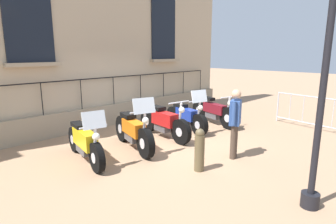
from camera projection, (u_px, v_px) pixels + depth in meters
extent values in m
plane|color=#9E7A5B|center=(166.00, 139.00, 7.94)|extent=(60.00, 60.00, 0.00)
cube|color=tan|center=(103.00, 14.00, 9.12)|extent=(0.60, 11.27, 7.24)
cube|color=gray|center=(114.00, 114.00, 9.55)|extent=(0.20, 11.27, 0.70)
cube|color=black|center=(164.00, 29.00, 10.72)|extent=(0.06, 1.24, 2.28)
cube|color=tan|center=(165.00, 60.00, 10.91)|extent=(0.24, 1.44, 0.10)
cube|color=black|center=(28.00, 18.00, 7.24)|extent=(0.06, 1.24, 2.28)
cube|color=tan|center=(34.00, 64.00, 7.43)|extent=(0.24, 1.44, 0.10)
cube|color=black|center=(113.00, 77.00, 9.26)|extent=(0.03, 9.46, 0.03)
cylinder|color=black|center=(42.00, 99.00, 7.70)|extent=(0.02, 0.02, 0.90)
cylinder|color=black|center=(81.00, 95.00, 8.53)|extent=(0.02, 0.02, 0.90)
cylinder|color=black|center=(114.00, 91.00, 9.36)|extent=(0.02, 0.02, 0.90)
cylinder|color=black|center=(141.00, 88.00, 10.19)|extent=(0.02, 0.02, 0.90)
cylinder|color=black|center=(164.00, 85.00, 11.02)|extent=(0.02, 0.02, 0.90)
cylinder|color=black|center=(183.00, 82.00, 11.85)|extent=(0.02, 0.02, 0.90)
cylinder|color=black|center=(200.00, 80.00, 12.68)|extent=(0.02, 0.02, 0.90)
cylinder|color=black|center=(97.00, 157.00, 5.71)|extent=(0.64, 0.26, 0.62)
cylinder|color=silver|center=(97.00, 157.00, 5.71)|extent=(0.25, 0.20, 0.22)
cylinder|color=black|center=(75.00, 139.00, 6.91)|extent=(0.64, 0.26, 0.62)
cylinder|color=silver|center=(75.00, 139.00, 6.91)|extent=(0.25, 0.20, 0.22)
cube|color=gold|center=(85.00, 139.00, 6.23)|extent=(1.00, 0.45, 0.36)
cube|color=#4C4C51|center=(84.00, 148.00, 6.36)|extent=(0.61, 0.32, 0.22)
cube|color=black|center=(79.00, 125.00, 6.49)|extent=(0.58, 0.34, 0.10)
cylinder|color=silver|center=(95.00, 142.00, 5.69)|extent=(0.17, 0.09, 0.64)
cylinder|color=silver|center=(93.00, 127.00, 5.66)|extent=(0.15, 0.57, 0.04)
sphere|color=white|center=(96.00, 137.00, 5.60)|extent=(0.16, 0.16, 0.16)
cylinder|color=silver|center=(88.00, 149.00, 6.62)|extent=(0.87, 0.25, 0.08)
cube|color=silver|center=(94.00, 120.00, 5.58)|extent=(0.21, 0.49, 0.36)
cylinder|color=black|center=(145.00, 143.00, 6.47)|extent=(0.73, 0.35, 0.71)
cylinder|color=silver|center=(145.00, 143.00, 6.47)|extent=(0.29, 0.24, 0.25)
cylinder|color=black|center=(123.00, 128.00, 7.72)|extent=(0.73, 0.35, 0.71)
cylinder|color=silver|center=(123.00, 128.00, 7.72)|extent=(0.29, 0.24, 0.25)
cube|color=orange|center=(134.00, 128.00, 7.01)|extent=(0.94, 0.53, 0.34)
cube|color=#4C4C51|center=(132.00, 136.00, 7.15)|extent=(0.58, 0.37, 0.25)
cube|color=black|center=(128.00, 115.00, 7.27)|extent=(0.55, 0.39, 0.10)
cylinder|color=silver|center=(144.00, 128.00, 6.44)|extent=(0.17, 0.10, 0.73)
cylinder|color=silver|center=(143.00, 112.00, 6.41)|extent=(0.21, 0.62, 0.04)
sphere|color=white|center=(145.00, 120.00, 6.34)|extent=(0.16, 0.16, 0.16)
cylinder|color=silver|center=(136.00, 138.00, 7.40)|extent=(0.80, 0.30, 0.08)
cube|color=silver|center=(144.00, 106.00, 6.32)|extent=(0.26, 0.54, 0.36)
cylinder|color=black|center=(181.00, 132.00, 7.44)|extent=(0.70, 0.23, 0.69)
cylinder|color=silver|center=(181.00, 132.00, 7.44)|extent=(0.26, 0.19, 0.24)
cylinder|color=black|center=(148.00, 121.00, 8.61)|extent=(0.70, 0.23, 0.69)
cylinder|color=silver|center=(148.00, 121.00, 8.61)|extent=(0.26, 0.19, 0.24)
cube|color=red|center=(165.00, 119.00, 7.94)|extent=(0.90, 0.42, 0.37)
cube|color=#4C4C51|center=(163.00, 127.00, 8.07)|extent=(0.55, 0.31, 0.24)
cube|color=black|center=(157.00, 108.00, 8.16)|extent=(0.52, 0.34, 0.10)
cylinder|color=silver|center=(180.00, 117.00, 7.39)|extent=(0.17, 0.08, 0.79)
cylinder|color=silver|center=(179.00, 102.00, 7.35)|extent=(0.13, 0.67, 0.04)
sphere|color=white|center=(182.00, 110.00, 7.30)|extent=(0.16, 0.16, 0.16)
cylinder|color=silver|center=(164.00, 129.00, 8.33)|extent=(0.79, 0.18, 0.08)
cylinder|color=black|center=(199.00, 125.00, 8.23)|extent=(0.66, 0.31, 0.64)
cylinder|color=silver|center=(199.00, 125.00, 8.23)|extent=(0.26, 0.22, 0.23)
cylinder|color=black|center=(174.00, 116.00, 9.38)|extent=(0.66, 0.31, 0.64)
cylinder|color=silver|center=(174.00, 116.00, 9.38)|extent=(0.26, 0.22, 0.23)
cube|color=#1E389E|center=(187.00, 114.00, 8.72)|extent=(0.87, 0.48, 0.33)
cube|color=#4C4C51|center=(185.00, 121.00, 8.85)|extent=(0.54, 0.34, 0.23)
cube|color=black|center=(181.00, 105.00, 8.95)|extent=(0.51, 0.36, 0.10)
cylinder|color=silver|center=(199.00, 113.00, 8.20)|extent=(0.17, 0.10, 0.70)
cylinder|color=silver|center=(198.00, 101.00, 8.17)|extent=(0.19, 0.63, 0.04)
sphere|color=white|center=(200.00, 108.00, 8.11)|extent=(0.16, 0.16, 0.16)
cylinder|color=silver|center=(186.00, 122.00, 9.09)|extent=(0.74, 0.26, 0.08)
cube|color=silver|center=(199.00, 96.00, 8.09)|extent=(0.24, 0.54, 0.36)
cylinder|color=black|center=(229.00, 118.00, 8.90)|extent=(0.73, 0.33, 0.71)
cylinder|color=silver|center=(229.00, 118.00, 8.90)|extent=(0.29, 0.23, 0.25)
cylinder|color=black|center=(200.00, 110.00, 10.17)|extent=(0.73, 0.33, 0.71)
cylinder|color=silver|center=(200.00, 110.00, 10.17)|extent=(0.29, 0.23, 0.25)
cube|color=maroon|center=(215.00, 108.00, 9.45)|extent=(0.99, 0.49, 0.31)
cube|color=#4C4C51|center=(213.00, 114.00, 9.59)|extent=(0.61, 0.34, 0.25)
cube|color=black|center=(208.00, 98.00, 9.72)|extent=(0.58, 0.36, 0.10)
cylinder|color=silver|center=(228.00, 108.00, 8.88)|extent=(0.17, 0.10, 0.67)
cylinder|color=silver|center=(228.00, 97.00, 8.85)|extent=(0.18, 0.54, 0.04)
sphere|color=white|center=(230.00, 103.00, 8.79)|extent=(0.16, 0.16, 0.16)
cylinder|color=silver|center=(212.00, 116.00, 9.84)|extent=(0.85, 0.30, 0.08)
cylinder|color=black|center=(310.00, 200.00, 4.45)|extent=(0.28, 0.28, 0.24)
cylinder|color=black|center=(324.00, 79.00, 4.04)|extent=(0.10, 0.10, 4.09)
cylinder|color=#B7B7BF|center=(278.00, 107.00, 9.92)|extent=(0.05, 0.05, 1.05)
cylinder|color=#B7B7BF|center=(312.00, 97.00, 8.91)|extent=(2.28, 0.41, 0.04)
cylinder|color=#B7B7BF|center=(309.00, 123.00, 9.09)|extent=(2.28, 0.41, 0.04)
cylinder|color=#B7B7BF|center=(290.00, 106.00, 9.54)|extent=(0.02, 0.02, 0.87)
cylinder|color=#B7B7BF|center=(303.00, 109.00, 9.18)|extent=(0.02, 0.02, 0.87)
cylinder|color=#B7B7BF|center=(318.00, 111.00, 8.82)|extent=(0.02, 0.02, 0.87)
cylinder|color=#B7B7BF|center=(333.00, 113.00, 8.45)|extent=(0.02, 0.02, 0.87)
cylinder|color=brown|center=(199.00, 153.00, 5.76)|extent=(0.21, 0.21, 0.77)
sphere|color=brown|center=(200.00, 133.00, 5.67)|extent=(0.19, 0.19, 0.19)
cylinder|color=#47382D|center=(234.00, 140.00, 6.56)|extent=(0.14, 0.14, 0.79)
cylinder|color=#47382D|center=(233.00, 142.00, 6.41)|extent=(0.14, 0.14, 0.79)
cube|color=#2D4C8C|center=(235.00, 113.00, 6.34)|extent=(0.34, 0.42, 0.56)
sphere|color=tan|center=(236.00, 94.00, 6.25)|extent=(0.22, 0.22, 0.22)
cylinder|color=#2D4C8C|center=(237.00, 110.00, 6.54)|extent=(0.09, 0.09, 0.53)
cylinder|color=#2D4C8C|center=(234.00, 113.00, 6.14)|extent=(0.09, 0.09, 0.53)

